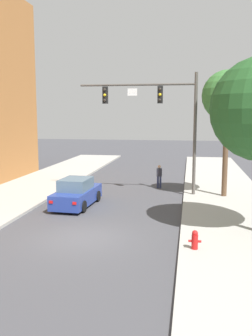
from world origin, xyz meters
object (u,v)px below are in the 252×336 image
(traffic_signal_mast, at_px, (161,110))
(street_tree_second, at_px, (228,97))
(pedestrian_crossing_road, at_px, (159,175))
(fire_hydrant, at_px, (195,240))
(car_lead_blue, at_px, (77,194))

(traffic_signal_mast, height_order, street_tree_second, street_tree_second)
(pedestrian_crossing_road, relative_size, fire_hydrant, 2.28)
(traffic_signal_mast, bearing_deg, car_lead_blue, -140.43)
(car_lead_blue, height_order, fire_hydrant, car_lead_blue)
(traffic_signal_mast, relative_size, fire_hydrant, 10.42)
(car_lead_blue, relative_size, fire_hydrant, 5.99)
(car_lead_blue, bearing_deg, fire_hydrant, -43.72)
(fire_hydrant, relative_size, street_tree_second, 0.09)
(pedestrian_crossing_road, xyz_separation_m, street_tree_second, (4.20, -2.46, 5.26))
(car_lead_blue, relative_size, pedestrian_crossing_road, 2.63)
(traffic_signal_mast, bearing_deg, street_tree_second, -2.37)
(car_lead_blue, distance_m, street_tree_second, 10.56)
(traffic_signal_mast, relative_size, car_lead_blue, 1.74)
(traffic_signal_mast, distance_m, pedestrian_crossing_road, 5.03)
(fire_hydrant, xyz_separation_m, street_tree_second, (1.87, 9.67, 5.66))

